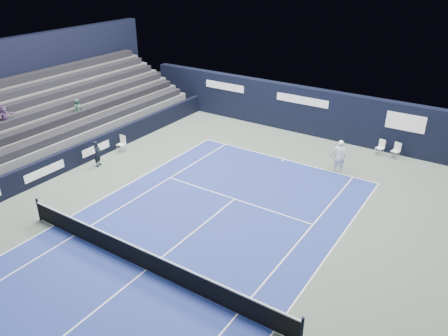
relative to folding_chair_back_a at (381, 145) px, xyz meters
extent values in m
plane|color=#4D5C52|center=(-4.49, -13.73, -0.62)|extent=(48.00, 48.00, 0.00)
cube|color=navy|center=(-4.49, -15.73, -0.62)|extent=(10.97, 23.77, 0.01)
cube|color=silver|center=(-0.04, -0.13, -0.19)|extent=(0.50, 0.49, 0.04)
cube|color=silver|center=(0.02, 0.05, 0.07)|extent=(0.40, 0.14, 0.49)
cylinder|color=silver|center=(0.18, -0.01, -0.40)|extent=(0.02, 0.02, 0.43)
cylinder|color=silver|center=(-0.16, 0.08, -0.40)|extent=(0.02, 0.02, 0.43)
cylinder|color=silver|center=(0.09, -0.33, -0.40)|extent=(0.02, 0.02, 0.43)
cylinder|color=silver|center=(-0.25, -0.24, -0.40)|extent=(0.02, 0.02, 0.43)
cube|color=white|center=(0.02, 0.07, 0.14)|extent=(0.34, 0.17, 0.31)
cube|color=silver|center=(0.86, -0.11, -0.18)|extent=(0.51, 0.50, 0.04)
cube|color=silver|center=(0.91, 0.07, 0.08)|extent=(0.41, 0.14, 0.50)
cylinder|color=silver|center=(1.08, 0.00, -0.40)|extent=(0.02, 0.02, 0.44)
cylinder|color=silver|center=(0.73, 0.10, -0.40)|extent=(0.02, 0.02, 0.44)
cylinder|color=silver|center=(0.99, -0.33, -0.40)|extent=(0.02, 0.02, 0.44)
cylinder|color=silver|center=(0.64, -0.23, -0.40)|extent=(0.02, 0.02, 0.44)
cube|color=white|center=(-13.30, -8.24, -0.16)|extent=(0.47, 0.45, 0.04)
cube|color=white|center=(-13.31, -8.04, 0.12)|extent=(0.44, 0.06, 0.53)
cylinder|color=white|center=(-13.12, -8.04, -0.39)|extent=(0.03, 0.03, 0.46)
cylinder|color=white|center=(-13.50, -8.07, -0.39)|extent=(0.03, 0.03, 0.46)
cylinder|color=white|center=(-13.09, -8.40, -0.39)|extent=(0.03, 0.03, 0.46)
cylinder|color=white|center=(-13.47, -8.43, -0.39)|extent=(0.03, 0.03, 0.46)
imported|color=black|center=(-12.94, -10.39, 0.14)|extent=(0.55, 0.65, 1.51)
cube|color=white|center=(-4.49, -3.84, -0.61)|extent=(10.97, 0.06, 0.00)
cube|color=white|center=(1.00, -15.73, -0.61)|extent=(0.06, 23.77, 0.00)
cube|color=white|center=(-9.97, -15.73, -0.61)|extent=(0.06, 23.77, 0.00)
cube|color=white|center=(-0.37, -15.73, -0.61)|extent=(0.06, 23.77, 0.00)
cube|color=white|center=(-8.60, -15.73, -0.61)|extent=(0.06, 23.77, 0.00)
cube|color=white|center=(-4.49, -9.33, -0.61)|extent=(8.23, 0.06, 0.00)
cube|color=white|center=(-4.49, -15.73, -0.61)|extent=(0.06, 12.80, 0.00)
cube|color=white|center=(-4.49, -3.99, -0.61)|extent=(0.06, 0.30, 0.00)
cylinder|color=black|center=(1.91, -15.73, -0.07)|extent=(0.10, 0.10, 1.10)
cylinder|color=black|center=(-10.89, -15.73, -0.07)|extent=(0.10, 0.10, 1.10)
cube|color=black|center=(-4.49, -15.73, -0.16)|extent=(12.80, 0.03, 0.86)
cube|color=white|center=(-4.49, -15.73, 0.29)|extent=(12.80, 0.05, 0.06)
cube|color=black|center=(-4.49, 0.77, 0.93)|extent=(26.00, 0.60, 3.10)
cube|color=silver|center=(-11.49, 0.45, 1.68)|extent=(3.20, 0.02, 0.50)
cube|color=silver|center=(-5.49, 0.45, 1.68)|extent=(3.60, 0.02, 0.50)
cube|color=silver|center=(1.01, 0.45, 1.48)|extent=(2.20, 0.02, 1.00)
cube|color=black|center=(-13.99, -9.73, -0.02)|extent=(0.30, 22.00, 1.20)
cube|color=silver|center=(-13.82, -13.23, -0.02)|extent=(0.02, 2.40, 0.45)
cube|color=silver|center=(-13.82, -9.73, -0.02)|extent=(0.02, 2.00, 0.45)
cube|color=#525254|center=(-14.59, -8.73, 0.20)|extent=(0.90, 16.00, 1.65)
cube|color=#434345|center=(-15.49, -8.73, 0.43)|extent=(0.90, 16.00, 2.10)
cube|color=#4C4C4E|center=(-16.39, -8.73, 0.65)|extent=(0.90, 16.00, 2.55)
cube|color=#464649|center=(-17.29, -8.73, 0.88)|extent=(0.90, 16.00, 3.00)
cube|color=#545457|center=(-18.19, -8.73, 1.10)|extent=(0.90, 16.00, 3.45)
cube|color=#48484A|center=(-19.09, -8.73, 1.33)|extent=(0.90, 16.00, 3.90)
cube|color=black|center=(-14.59, -8.73, 1.23)|extent=(0.63, 15.20, 0.40)
cube|color=black|center=(-15.49, -8.73, 1.68)|extent=(0.63, 15.20, 0.40)
cube|color=black|center=(-16.39, -8.73, 2.13)|extent=(0.63, 15.20, 0.40)
cube|color=black|center=(-17.29, -8.73, 2.58)|extent=(0.63, 15.20, 0.40)
cube|color=black|center=(-18.19, -8.73, 3.03)|extent=(0.63, 15.20, 0.40)
cube|color=black|center=(-19.09, -8.73, 3.48)|extent=(0.63, 15.20, 0.40)
cube|color=black|center=(-19.84, -8.73, 2.58)|extent=(0.60, 18.00, 6.40)
imported|color=#2E4C3D|center=(-15.49, -9.27, 2.04)|extent=(0.38, 0.56, 1.11)
imported|color=#593B6C|center=(-16.39, -13.26, 2.53)|extent=(0.46, 1.13, 1.19)
imported|color=white|center=(-1.33, -3.60, 0.31)|extent=(0.70, 0.48, 1.86)
cylinder|color=black|center=(-1.48, -3.90, 0.43)|extent=(0.03, 0.29, 0.13)
torus|color=black|center=(-1.48, -4.15, 0.53)|extent=(0.30, 0.13, 0.29)
camera|label=1|loc=(5.25, -25.15, 10.28)|focal=35.00mm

